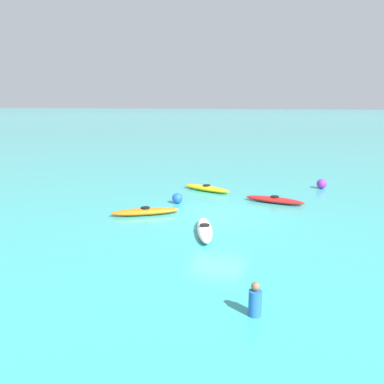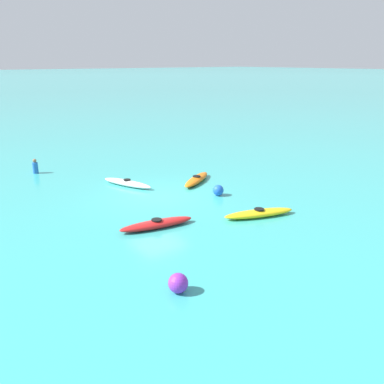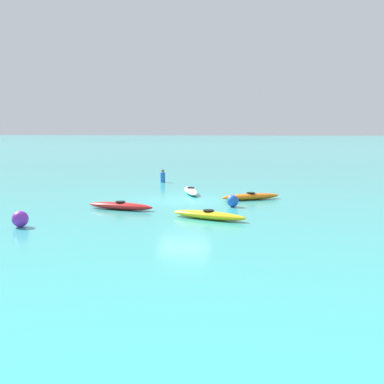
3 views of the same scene
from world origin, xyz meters
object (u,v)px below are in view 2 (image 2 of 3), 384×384
person_near_shore (35,167)px  kayak_orange (197,179)px  buoy_purple (178,283)px  kayak_red (157,224)px  buoy_blue (218,190)px  kayak_yellow (259,213)px  kayak_white (127,183)px

person_near_shore → kayak_orange: bearing=40.2°
kayak_orange → buoy_purple: 11.60m
kayak_red → buoy_purple: size_ratio=5.37×
buoy_blue → person_near_shore: size_ratio=0.62×
kayak_orange → person_near_shore: 9.80m
buoy_purple → kayak_orange: bearing=138.4°
buoy_blue → kayak_yellow: bearing=-10.5°
buoy_blue → kayak_orange: bearing=165.5°
kayak_white → buoy_blue: buoy_blue is taller
kayak_red → buoy_purple: bearing=-26.6°
kayak_yellow → kayak_orange: same height
kayak_yellow → kayak_white: bearing=-164.5°
kayak_yellow → kayak_red: bearing=-112.2°
buoy_blue → buoy_purple: (6.15, -7.04, 0.02)m
kayak_orange → buoy_blue: 2.62m
kayak_yellow → kayak_white: (-7.61, -2.11, -0.00)m
kayak_yellow → buoy_blue: buoy_blue is taller
kayak_red → kayak_yellow: bearing=67.8°
kayak_red → person_near_shore: (-11.64, -0.90, 0.22)m
kayak_red → buoy_blue: size_ratio=5.86×
kayak_yellow → buoy_purple: size_ratio=5.46×
kayak_yellow → buoy_purple: (2.82, -6.42, 0.13)m
kayak_red → buoy_blue: 5.05m
person_near_shore → kayak_yellow: bearing=20.8°
kayak_orange → person_near_shore: bearing=-139.8°
kayak_white → kayak_orange: bearing=62.6°
kayak_yellow → person_near_shore: 14.27m
kayak_white → kayak_red: bearing=-19.1°
buoy_blue → kayak_red: bearing=-71.1°
kayak_orange → buoy_blue: buoy_blue is taller
kayak_orange → kayak_red: (4.16, -5.43, 0.00)m
kayak_yellow → kayak_red: (-1.70, -4.16, 0.00)m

